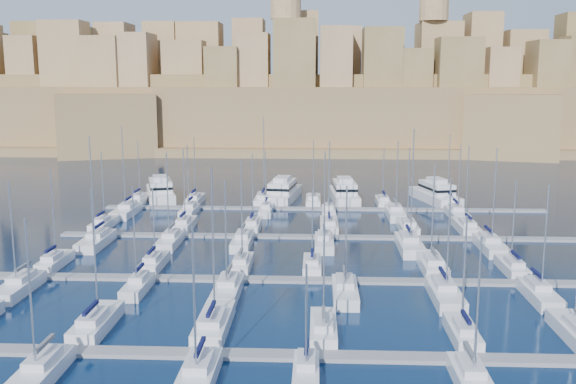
{
  "coord_description": "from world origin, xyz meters",
  "views": [
    {
      "loc": [
        -1.28,
        -88.31,
        24.92
      ],
      "look_at": [
        -5.61,
        6.0,
        8.07
      ],
      "focal_mm": 40.0,
      "sensor_mm": 36.0,
      "label": 1
    }
  ],
  "objects_px": {
    "motor_yacht_d": "(436,193)",
    "sailboat_4": "(462,332)",
    "motor_yacht_c": "(344,193)",
    "sailboat_2": "(214,323)",
    "motor_yacht_a": "(160,191)",
    "motor_yacht_b": "(283,192)"
  },
  "relations": [
    {
      "from": "motor_yacht_c",
      "to": "motor_yacht_d",
      "type": "height_order",
      "value": "same"
    },
    {
      "from": "sailboat_4",
      "to": "motor_yacht_b",
      "type": "distance_m",
      "value": 73.92
    },
    {
      "from": "sailboat_2",
      "to": "motor_yacht_c",
      "type": "relative_size",
      "value": 1.0
    },
    {
      "from": "motor_yacht_b",
      "to": "sailboat_4",
      "type": "bearing_deg",
      "value": -73.34
    },
    {
      "from": "sailboat_2",
      "to": "motor_yacht_b",
      "type": "relative_size",
      "value": 0.95
    },
    {
      "from": "sailboat_2",
      "to": "sailboat_4",
      "type": "bearing_deg",
      "value": -2.53
    },
    {
      "from": "sailboat_4",
      "to": "motor_yacht_b",
      "type": "xyz_separation_m",
      "value": [
        -21.19,
        70.81,
        1.0
      ]
    },
    {
      "from": "sailboat_4",
      "to": "motor_yacht_d",
      "type": "distance_m",
      "value": 71.05
    },
    {
      "from": "sailboat_4",
      "to": "motor_yacht_c",
      "type": "height_order",
      "value": "sailboat_4"
    },
    {
      "from": "sailboat_4",
      "to": "motor_yacht_a",
      "type": "relative_size",
      "value": 0.7
    },
    {
      "from": "motor_yacht_c",
      "to": "motor_yacht_d",
      "type": "distance_m",
      "value": 18.54
    },
    {
      "from": "motor_yacht_b",
      "to": "motor_yacht_a",
      "type": "bearing_deg",
      "value": 179.98
    },
    {
      "from": "sailboat_4",
      "to": "motor_yacht_d",
      "type": "height_order",
      "value": "sailboat_4"
    },
    {
      "from": "motor_yacht_a",
      "to": "motor_yacht_c",
      "type": "xyz_separation_m",
      "value": [
        38.2,
        -0.32,
        0.0
      ]
    },
    {
      "from": "motor_yacht_d",
      "to": "sailboat_4",
      "type": "bearing_deg",
      "value": -98.08
    },
    {
      "from": "motor_yacht_a",
      "to": "motor_yacht_d",
      "type": "xyz_separation_m",
      "value": [
        56.74,
        -0.48,
        -0.0
      ]
    },
    {
      "from": "motor_yacht_b",
      "to": "motor_yacht_d",
      "type": "bearing_deg",
      "value": -0.86
    },
    {
      "from": "motor_yacht_a",
      "to": "motor_yacht_c",
      "type": "height_order",
      "value": "same"
    },
    {
      "from": "motor_yacht_b",
      "to": "motor_yacht_d",
      "type": "xyz_separation_m",
      "value": [
        31.18,
        -0.47,
        0.0
      ]
    },
    {
      "from": "motor_yacht_c",
      "to": "motor_yacht_d",
      "type": "bearing_deg",
      "value": -0.49
    },
    {
      "from": "sailboat_2",
      "to": "motor_yacht_a",
      "type": "bearing_deg",
      "value": 107.81
    },
    {
      "from": "sailboat_2",
      "to": "motor_yacht_a",
      "type": "height_order",
      "value": "sailboat_2"
    }
  ]
}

